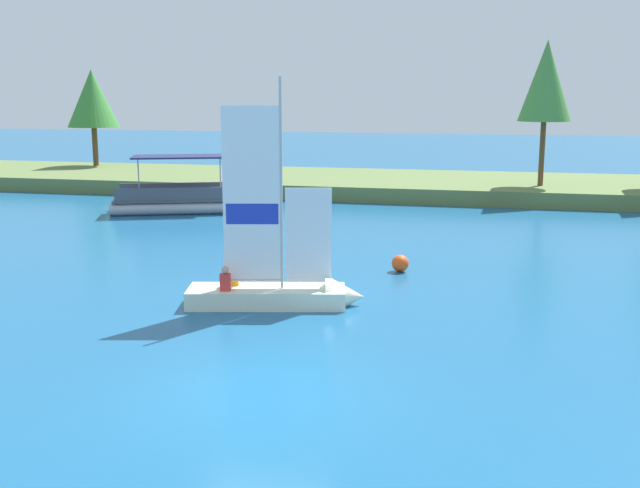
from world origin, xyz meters
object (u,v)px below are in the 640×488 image
pontoon_boat (181,198)px  channel_buoy (400,263)px  shoreline_tree_midleft (546,81)px  sailboat (291,289)px  shoreline_tree_left (92,99)px

pontoon_boat → channel_buoy: pontoon_boat is taller
shoreline_tree_midleft → pontoon_boat: size_ratio=1.10×
sailboat → channel_buoy: size_ratio=11.64×
sailboat → pontoon_boat: (-9.69, 14.83, 0.22)m
shoreline_tree_midleft → sailboat: size_ratio=1.18×
sailboat → channel_buoy: (2.34, 4.62, -0.17)m
shoreline_tree_left → sailboat: (21.56, -27.80, -4.88)m
shoreline_tree_midleft → sailboat: bearing=-108.1°
shoreline_tree_midleft → channel_buoy: size_ratio=13.78×
shoreline_tree_left → pontoon_boat: (11.87, -12.97, -4.66)m
shoreline_tree_midleft → channel_buoy: (-5.12, -18.19, -6.00)m
shoreline_tree_left → shoreline_tree_midleft: bearing=-9.7°
shoreline_tree_left → pontoon_boat: 18.19m
shoreline_tree_midleft → pontoon_boat: (-17.15, -7.99, -5.61)m
shoreline_tree_left → shoreline_tree_midleft: (29.02, -4.98, 0.94)m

